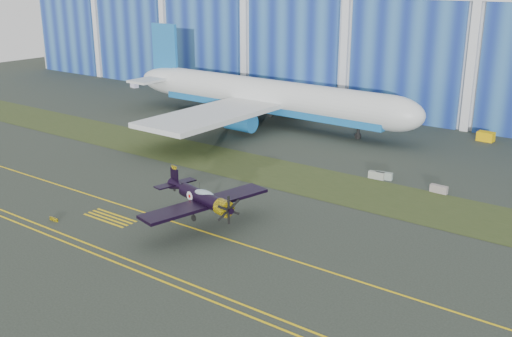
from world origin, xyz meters
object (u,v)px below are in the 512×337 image
Objects in this scene: jetliner at (270,61)px; tug at (486,136)px; warbird at (202,197)px; shipping_container at (372,116)px.

tug is (32.55, 10.02, -9.75)m from jetliner.
jetliner reaches higher than warbird.
warbird reaches higher than shipping_container.
jetliner is 25.41× the size of tug.
jetliner is at bearing -161.99° from shipping_container.
jetliner reaches higher than shipping_container.
jetliner is (-19.27, 39.21, 7.31)m from warbird.
shipping_container reaches higher than tug.
shipping_container is at bearing -174.87° from tug.
jetliner is at bearing -159.35° from tug.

